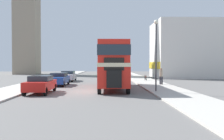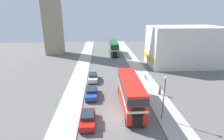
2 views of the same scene
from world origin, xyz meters
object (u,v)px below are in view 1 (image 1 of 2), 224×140
object	(u,v)px
double_decker_bus	(112,62)
car_parked_far	(68,76)
street_lamp	(156,44)
car_parked_mid	(59,79)
bus_distant	(108,64)
car_parked_near	(41,84)
pedestrian_walking	(161,75)
bicycle_on_pavement	(146,78)

from	to	relation	value
double_decker_bus	car_parked_far	world-z (taller)	double_decker_bus
car_parked_far	street_lamp	world-z (taller)	street_lamp
car_parked_mid	bus_distant	bearing A→B (deg)	78.77
car_parked_near	pedestrian_walking	world-z (taller)	pedestrian_walking
bicycle_on_pavement	street_lamp	xyz separation A→B (m)	(-1.45, -13.95, 3.47)
car_parked_mid	car_parked_far	size ratio (longest dim) A/B	1.02
bus_distant	car_parked_far	bearing A→B (deg)	-104.61
car_parked_near	street_lamp	bearing A→B (deg)	1.20
car_parked_far	street_lamp	xyz separation A→B (m)	(9.26, -14.03, 3.21)
car_parked_mid	street_lamp	size ratio (longest dim) A/B	0.79
bus_distant	car_parked_far	distance (m)	22.85
car_parked_mid	bicycle_on_pavement	xyz separation A→B (m)	(10.70, 6.80, -0.25)
bus_distant	car_parked_near	xyz separation A→B (m)	(-5.87, -36.28, -1.68)
bicycle_on_pavement	street_lamp	world-z (taller)	street_lamp
double_decker_bus	street_lamp	distance (m)	5.18
double_decker_bus	street_lamp	world-z (taller)	street_lamp
car_parked_near	street_lamp	world-z (taller)	street_lamp
bus_distant	pedestrian_walking	xyz separation A→B (m)	(5.50, -29.24, -1.28)
car_parked_near	street_lamp	distance (m)	9.92
car_parked_mid	street_lamp	xyz separation A→B (m)	(9.26, -7.14, 3.22)
pedestrian_walking	bicycle_on_pavement	distance (m)	7.15
street_lamp	bicycle_on_pavement	bearing A→B (deg)	84.07
car_parked_far	street_lamp	size ratio (longest dim) A/B	0.77
bus_distant	bicycle_on_pavement	bearing A→B (deg)	-77.37
car_parked_near	bicycle_on_pavement	size ratio (longest dim) A/B	2.39
bicycle_on_pavement	car_parked_near	bearing A→B (deg)	-127.44
pedestrian_walking	street_lamp	distance (m)	7.67
double_decker_bus	car_parked_far	distance (m)	12.11
pedestrian_walking	car_parked_near	bearing A→B (deg)	-148.22
car_parked_near	car_parked_mid	xyz separation A→B (m)	(0.12, 7.34, -0.01)
bus_distant	car_parked_near	bearing A→B (deg)	-99.19
car_parked_near	street_lamp	xyz separation A→B (m)	(9.38, 0.20, 3.22)
double_decker_bus	bus_distant	bearing A→B (deg)	89.99
double_decker_bus	car_parked_mid	world-z (taller)	double_decker_bus
street_lamp	car_parked_far	bearing A→B (deg)	123.41
bus_distant	pedestrian_walking	distance (m)	29.78
bus_distant	street_lamp	world-z (taller)	street_lamp
bus_distant	car_parked_mid	distance (m)	29.55
bus_distant	pedestrian_walking	bearing A→B (deg)	-79.35
car_parked_mid	bicycle_on_pavement	world-z (taller)	car_parked_mid
bicycle_on_pavement	bus_distant	bearing A→B (deg)	102.63
double_decker_bus	bus_distant	size ratio (longest dim) A/B	1.06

